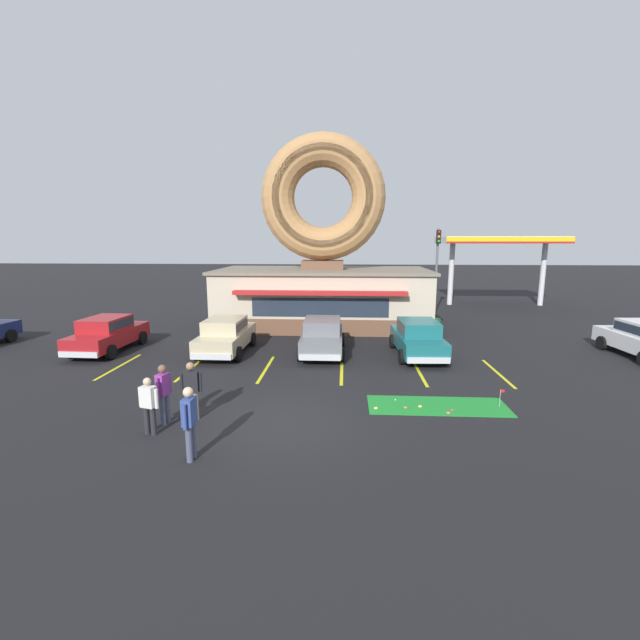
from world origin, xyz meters
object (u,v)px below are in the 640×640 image
(pedestrian_leather_jacket_man, at_px, (190,420))
(trash_bin, at_px, (435,327))
(pedestrian_blue_sweater_man, at_px, (191,388))
(traffic_light_pole, at_px, (437,260))
(putting_flag_pin, at_px, (502,394))
(car_red, at_px, (108,333))
(pedestrian_hooded_kid, at_px, (164,391))
(car_grey, at_px, (322,335))
(car_champagne, at_px, (226,334))
(pedestrian_clipboard_woman, at_px, (149,404))
(car_teal, at_px, (418,337))
(golf_ball, at_px, (395,400))

(pedestrian_leather_jacket_man, distance_m, trash_bin, 15.81)
(pedestrian_blue_sweater_man, height_order, traffic_light_pole, traffic_light_pole)
(putting_flag_pin, xyz_separation_m, car_red, (-15.60, 5.85, 0.43))
(pedestrian_hooded_kid, bearing_deg, car_grey, 62.70)
(traffic_light_pole, bearing_deg, car_red, -146.93)
(pedestrian_leather_jacket_man, xyz_separation_m, trash_bin, (8.30, 13.45, -0.49))
(car_champagne, xyz_separation_m, pedestrian_blue_sweater_man, (1.05, -7.27, 0.07))
(car_grey, bearing_deg, car_champagne, -177.90)
(pedestrian_leather_jacket_man, distance_m, pedestrian_clipboard_woman, 1.98)
(pedestrian_blue_sweater_man, relative_size, pedestrian_hooded_kid, 1.00)
(car_teal, distance_m, trash_bin, 4.30)
(car_champagne, distance_m, pedestrian_leather_jacket_man, 9.66)
(putting_flag_pin, height_order, pedestrian_leather_jacket_man, pedestrian_leather_jacket_man)
(pedestrian_blue_sweater_man, bearing_deg, pedestrian_leather_jacket_man, -70.95)
(car_teal, relative_size, car_champagne, 1.01)
(car_red, distance_m, car_champagne, 5.49)
(golf_ball, bearing_deg, traffic_light_pole, 74.59)
(pedestrian_blue_sweater_man, relative_size, traffic_light_pole, 0.29)
(pedestrian_hooded_kid, bearing_deg, pedestrian_leather_jacket_man, -53.36)
(car_red, relative_size, pedestrian_blue_sweater_man, 2.72)
(golf_ball, relative_size, car_champagne, 0.01)
(car_teal, xyz_separation_m, pedestrian_blue_sweater_man, (-7.49, -7.26, 0.07))
(pedestrian_blue_sweater_man, relative_size, pedestrian_clipboard_woman, 1.09)
(putting_flag_pin, relative_size, car_grey, 0.12)
(pedestrian_hooded_kid, bearing_deg, car_red, 127.82)
(putting_flag_pin, relative_size, pedestrian_leather_jacket_man, 0.31)
(car_teal, height_order, pedestrian_blue_sweater_man, pedestrian_blue_sweater_man)
(golf_ball, bearing_deg, car_teal, 74.06)
(car_red, height_order, car_grey, same)
(putting_flag_pin, height_order, pedestrian_hooded_kid, pedestrian_hooded_kid)
(pedestrian_clipboard_woman, height_order, trash_bin, pedestrian_clipboard_woman)
(car_champagne, bearing_deg, putting_flag_pin, -30.07)
(pedestrian_leather_jacket_man, height_order, traffic_light_pole, traffic_light_pole)
(golf_ball, xyz_separation_m, traffic_light_pole, (4.58, 16.61, 3.66))
(pedestrian_clipboard_woman, bearing_deg, putting_flag_pin, 13.70)
(golf_ball, height_order, car_grey, car_grey)
(pedestrian_blue_sweater_man, relative_size, trash_bin, 1.73)
(car_grey, xyz_separation_m, car_teal, (4.19, -0.17, 0.00))
(golf_ball, xyz_separation_m, car_red, (-12.45, 5.52, 0.82))
(golf_ball, bearing_deg, pedestrian_blue_sweater_man, -163.50)
(putting_flag_pin, xyz_separation_m, car_teal, (-1.58, 5.84, 0.43))
(pedestrian_blue_sweater_man, xyz_separation_m, pedestrian_hooded_kid, (-0.68, -0.27, -0.00))
(putting_flag_pin, relative_size, car_champagne, 0.12)
(trash_bin, xyz_separation_m, traffic_light_pole, (1.43, 7.13, 3.21))
(pedestrian_hooded_kid, relative_size, traffic_light_pole, 0.29)
(car_grey, height_order, pedestrian_clipboard_woman, car_grey)
(car_red, bearing_deg, car_grey, 0.91)
(pedestrian_blue_sweater_man, bearing_deg, pedestrian_hooded_kid, -158.14)
(golf_ball, relative_size, pedestrian_leather_jacket_man, 0.02)
(car_grey, xyz_separation_m, pedestrian_clipboard_woman, (-4.08, -8.41, -0.02))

